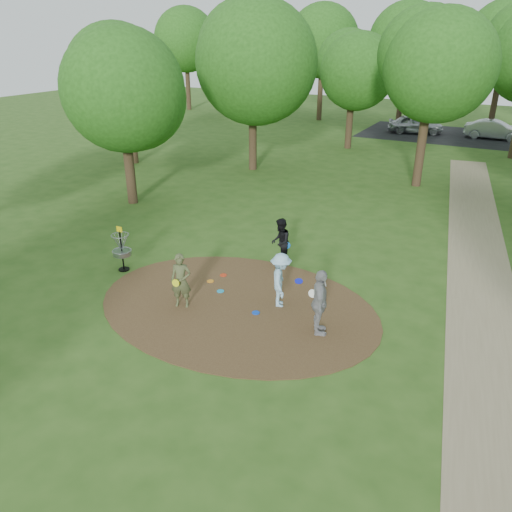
% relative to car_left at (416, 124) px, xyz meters
% --- Properties ---
extents(ground, '(100.00, 100.00, 0.00)m').
position_rel_car_left_xyz_m(ground, '(1.11, -29.51, -0.70)').
color(ground, '#2D5119').
rests_on(ground, ground).
extents(dirt_clearing, '(8.40, 8.40, 0.02)m').
position_rel_car_left_xyz_m(dirt_clearing, '(1.11, -29.51, -0.69)').
color(dirt_clearing, '#47301C').
rests_on(dirt_clearing, ground).
extents(footpath, '(7.55, 39.89, 0.01)m').
position_rel_car_left_xyz_m(footpath, '(7.61, -27.51, -0.69)').
color(footpath, '#8C7A5B').
rests_on(footpath, ground).
extents(parking_lot, '(14.00, 8.00, 0.01)m').
position_rel_car_left_xyz_m(parking_lot, '(3.11, 0.49, -0.70)').
color(parking_lot, black).
rests_on(parking_lot, ground).
extents(player_observer_with_disc, '(0.69, 0.58, 1.63)m').
position_rel_car_left_xyz_m(player_observer_with_disc, '(-0.26, -30.26, 0.11)').
color(player_observer_with_disc, '#4E5632').
rests_on(player_observer_with_disc, ground).
extents(player_throwing_with_disc, '(1.22, 1.21, 1.62)m').
position_rel_car_left_xyz_m(player_throwing_with_disc, '(2.21, -28.89, 0.11)').
color(player_throwing_with_disc, '#9BCBE7').
rests_on(player_throwing_with_disc, ground).
extents(player_walking_with_disc, '(0.85, 0.95, 1.63)m').
position_rel_car_left_xyz_m(player_walking_with_disc, '(1.00, -26.37, 0.11)').
color(player_walking_with_disc, black).
rests_on(player_walking_with_disc, ground).
extents(player_waiting_with_disc, '(0.83, 1.15, 1.82)m').
position_rel_car_left_xyz_m(player_waiting_with_disc, '(3.72, -29.75, 0.21)').
color(player_waiting_with_disc, gray).
rests_on(player_waiting_with_disc, ground).
extents(disc_ground_cyan, '(0.22, 0.22, 0.02)m').
position_rel_car_left_xyz_m(disc_ground_cyan, '(0.26, -29.02, -0.67)').
color(disc_ground_cyan, '#199ACF').
rests_on(disc_ground_cyan, dirt_clearing).
extents(disc_ground_blue, '(0.22, 0.22, 0.02)m').
position_rel_car_left_xyz_m(disc_ground_blue, '(1.81, -29.64, -0.67)').
color(disc_ground_blue, blue).
rests_on(disc_ground_blue, dirt_clearing).
extents(disc_ground_red, '(0.22, 0.22, 0.02)m').
position_rel_car_left_xyz_m(disc_ground_red, '(-0.23, -28.05, -0.67)').
color(disc_ground_red, red).
rests_on(disc_ground_red, dirt_clearing).
extents(car_left, '(4.37, 2.54, 1.40)m').
position_rel_car_left_xyz_m(car_left, '(0.00, 0.00, 0.00)').
color(car_left, '#94979B').
rests_on(car_left, ground).
extents(car_right, '(4.14, 1.47, 1.36)m').
position_rel_car_left_xyz_m(car_right, '(5.58, 0.41, -0.02)').
color(car_right, '#9BA0A2').
rests_on(car_right, ground).
extents(disc_ground_orange, '(0.22, 0.22, 0.02)m').
position_rel_car_left_xyz_m(disc_ground_orange, '(-0.37, -28.61, -0.67)').
color(disc_ground_orange, orange).
rests_on(disc_ground_orange, dirt_clearing).
extents(disc_golf_basket, '(0.63, 0.63, 1.54)m').
position_rel_car_left_xyz_m(disc_golf_basket, '(-3.39, -29.21, 0.18)').
color(disc_golf_basket, black).
rests_on(disc_golf_basket, ground).
extents(tree_ring, '(37.12, 45.46, 8.77)m').
position_rel_car_left_xyz_m(tree_ring, '(3.80, -20.70, 4.48)').
color(tree_ring, '#332316').
rests_on(tree_ring, ground).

